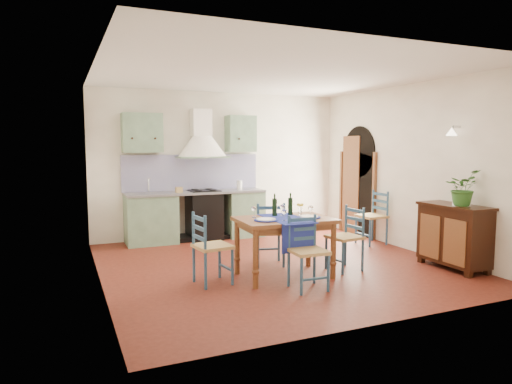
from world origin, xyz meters
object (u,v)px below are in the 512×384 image
dining_table (285,225)px  chair_near (307,251)px  sideboard (454,234)px  potted_plant (462,188)px

dining_table → chair_near: 0.62m
dining_table → sideboard: bearing=-14.0°
dining_table → potted_plant: size_ratio=2.52×
chair_near → sideboard: sideboard is taller
chair_near → potted_plant: potted_plant is taller
dining_table → sideboard: (2.43, -0.60, -0.20)m
chair_near → sideboard: size_ratio=0.87×
chair_near → dining_table: bearing=92.1°
dining_table → potted_plant: bearing=-17.0°
dining_table → chair_near: dining_table is taller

